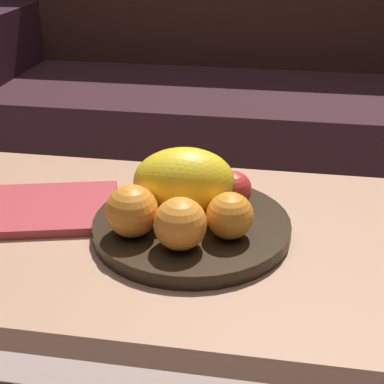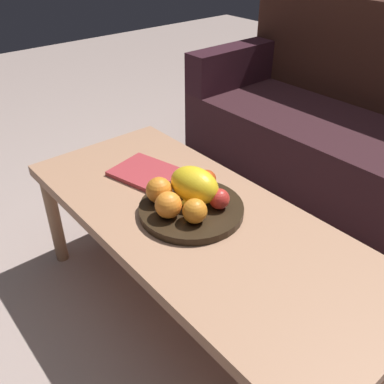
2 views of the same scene
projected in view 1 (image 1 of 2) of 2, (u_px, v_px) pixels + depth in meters
coffee_table at (210, 259)px, 0.97m from camera, size 1.29×0.55×0.45m
couch at (220, 105)px, 2.04m from camera, size 1.70×0.70×0.90m
fruit_bowl at (192, 226)px, 0.95m from camera, size 0.33×0.33×0.03m
melon_large_front at (184, 181)px, 0.95m from camera, size 0.18×0.14×0.11m
orange_front at (132, 211)px, 0.89m from camera, size 0.08×0.08×0.08m
orange_left at (230, 216)px, 0.88m from camera, size 0.07×0.07×0.07m
orange_right at (180, 224)px, 0.85m from camera, size 0.08×0.08×0.08m
apple_front at (233, 190)px, 0.97m from camera, size 0.06×0.06×0.06m
apple_right at (175, 174)px, 1.03m from camera, size 0.06×0.06×0.06m
banana_bunch at (183, 194)px, 0.96m from camera, size 0.15×0.16×0.06m
magazine at (44, 209)px, 1.02m from camera, size 0.29×0.24×0.02m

